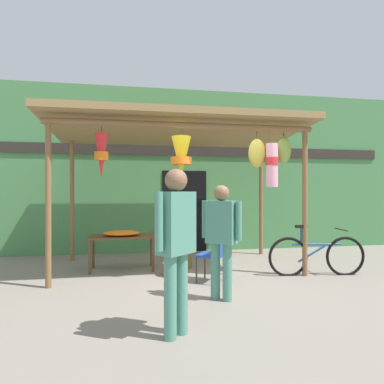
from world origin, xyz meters
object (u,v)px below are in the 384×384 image
(flower_heap_on_table, at_px, (122,233))
(wicker_basket_by_table, at_px, (175,269))
(wicker_basket_spare, at_px, (182,260))
(folding_chair, at_px, (215,252))
(parked_bicycle, at_px, (317,256))
(customer_foreground, at_px, (221,233))
(display_table, at_px, (122,240))
(vendor_in_orange, at_px, (176,237))

(flower_heap_on_table, xyz_separation_m, wicker_basket_by_table, (0.93, -0.52, -0.59))
(wicker_basket_spare, bearing_deg, wicker_basket_by_table, -111.64)
(flower_heap_on_table, height_order, folding_chair, folding_chair)
(parked_bicycle, bearing_deg, flower_heap_on_table, 163.90)
(parked_bicycle, relative_size, customer_foreground, 1.10)
(display_table, height_order, folding_chair, folding_chair)
(wicker_basket_spare, bearing_deg, vendor_in_orange, -99.58)
(folding_chair, relative_size, wicker_basket_by_table, 1.88)
(flower_heap_on_table, distance_m, customer_foreground, 2.44)
(display_table, bearing_deg, wicker_basket_by_table, -30.93)
(display_table, bearing_deg, parked_bicycle, -16.70)
(wicker_basket_by_table, distance_m, wicker_basket_spare, 0.60)
(display_table, height_order, customer_foreground, customer_foreground)
(wicker_basket_by_table, relative_size, vendor_in_orange, 0.26)
(flower_heap_on_table, height_order, wicker_basket_by_table, flower_heap_on_table)
(wicker_basket_by_table, distance_m, parked_bicycle, 2.54)
(vendor_in_orange, bearing_deg, wicker_basket_spare, 80.42)
(folding_chair, height_order, customer_foreground, customer_foreground)
(wicker_basket_spare, xyz_separation_m, vendor_in_orange, (-0.52, -3.07, 0.88))
(customer_foreground, bearing_deg, folding_chair, 81.52)
(folding_chair, xyz_separation_m, vendor_in_orange, (-0.89, -1.92, 0.52))
(flower_heap_on_table, relative_size, vendor_in_orange, 0.39)
(flower_heap_on_table, distance_m, vendor_in_orange, 3.11)
(display_table, bearing_deg, customer_foreground, -55.41)
(display_table, distance_m, wicker_basket_spare, 1.23)
(parked_bicycle, bearing_deg, display_table, 163.30)
(display_table, bearing_deg, wicker_basket_spare, 0.02)
(folding_chair, distance_m, wicker_basket_spare, 1.26)
(wicker_basket_by_table, bearing_deg, vendor_in_orange, -96.74)
(wicker_basket_by_table, relative_size, customer_foreground, 0.28)
(flower_heap_on_table, xyz_separation_m, folding_chair, (1.53, -1.11, -0.20))
(wicker_basket_by_table, bearing_deg, parked_bicycle, -10.64)
(vendor_in_orange, bearing_deg, parked_bicycle, 36.35)
(wicker_basket_spare, xyz_separation_m, parked_bicycle, (2.26, -1.02, 0.20))
(folding_chair, distance_m, parked_bicycle, 1.90)
(wicker_basket_spare, bearing_deg, display_table, -179.98)
(folding_chair, bearing_deg, parked_bicycle, 3.81)
(folding_chair, relative_size, customer_foreground, 0.53)
(wicker_basket_spare, height_order, vendor_in_orange, vendor_in_orange)
(folding_chair, xyz_separation_m, wicker_basket_by_table, (-0.60, 0.59, -0.39))
(parked_bicycle, relative_size, vendor_in_orange, 1.01)
(wicker_basket_by_table, relative_size, parked_bicycle, 0.26)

